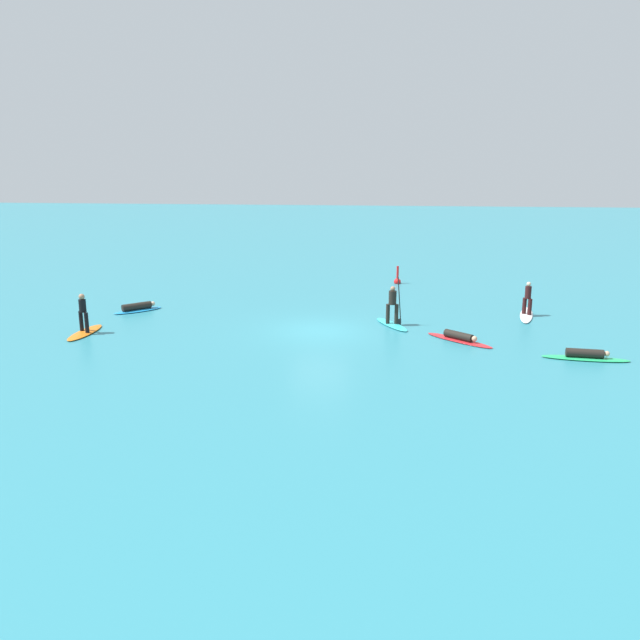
# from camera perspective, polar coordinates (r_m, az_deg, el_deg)

# --- Properties ---
(ground_plane) EXTENTS (120.00, 120.00, 0.00)m
(ground_plane) POSITION_cam_1_polar(r_m,az_deg,el_deg) (30.41, 0.00, -0.91)
(ground_plane) COLOR teal
(ground_plane) RESTS_ON ground
(surfer_on_red_board) EXTENTS (2.86, 2.57, 0.40)m
(surfer_on_red_board) POSITION_cam_1_polar(r_m,az_deg,el_deg) (29.44, 11.58, -1.48)
(surfer_on_red_board) COLOR red
(surfer_on_red_board) RESTS_ON ground_plane
(surfer_on_blue_board) EXTENTS (2.32, 2.11, 0.43)m
(surfer_on_blue_board) POSITION_cam_1_polar(r_m,az_deg,el_deg) (35.05, -14.98, 0.97)
(surfer_on_blue_board) COLOR #1E8CD1
(surfer_on_blue_board) RESTS_ON ground_plane
(surfer_on_green_board) EXTENTS (3.35, 0.99, 0.43)m
(surfer_on_green_board) POSITION_cam_1_polar(r_m,az_deg,el_deg) (28.38, 21.31, -2.81)
(surfer_on_green_board) COLOR #23B266
(surfer_on_green_board) RESTS_ON ground_plane
(surfer_on_orange_board) EXTENTS (1.00, 2.75, 1.79)m
(surfer_on_orange_board) POSITION_cam_1_polar(r_m,az_deg,el_deg) (31.62, -19.10, -0.34)
(surfer_on_orange_board) COLOR orange
(surfer_on_orange_board) RESTS_ON ground_plane
(surfer_on_white_board) EXTENTS (1.29, 3.30, 1.68)m
(surfer_on_white_board) POSITION_cam_1_polar(r_m,az_deg,el_deg) (34.38, 16.89, 0.93)
(surfer_on_white_board) COLOR white
(surfer_on_white_board) RESTS_ON ground_plane
(surfer_on_teal_board) EXTENTS (1.79, 2.56, 2.30)m
(surfer_on_teal_board) POSITION_cam_1_polar(r_m,az_deg,el_deg) (31.33, 6.06, 0.47)
(surfer_on_teal_board) COLOR #33C6CC
(surfer_on_teal_board) RESTS_ON ground_plane
(marker_buoy) EXTENTS (0.41, 0.41, 1.14)m
(marker_buoy) POSITION_cam_1_polar(r_m,az_deg,el_deg) (40.71, 6.48, 3.31)
(marker_buoy) COLOR red
(marker_buoy) RESTS_ON ground_plane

